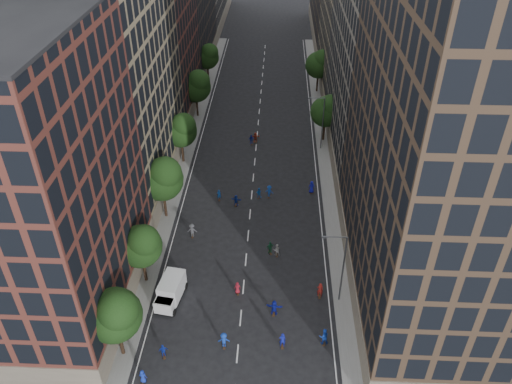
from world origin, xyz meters
TOP-DOWN VIEW (x-y plane):
  - ground at (0.00, 40.00)m, footprint 240.00×240.00m
  - sidewalk_left at (-12.00, 47.50)m, footprint 4.00×105.00m
  - sidewalk_right at (12.00, 47.50)m, footprint 4.00×105.00m
  - bldg_left_a at (-19.00, 11.00)m, footprint 14.00×22.00m
  - bldg_left_b at (-19.00, 35.00)m, footprint 14.00×26.00m
  - bldg_left_c at (-19.00, 58.00)m, footprint 14.00×20.00m
  - bldg_right_a at (19.00, 15.00)m, footprint 14.00×30.00m
  - bldg_right_b at (19.00, 44.00)m, footprint 14.00×28.00m
  - tree_left_0 at (-11.01, 3.85)m, footprint 5.20×5.20m
  - tree_left_1 at (-11.02, 13.86)m, footprint 4.80×4.80m
  - tree_left_2 at (-10.99, 25.83)m, footprint 5.60×5.60m
  - tree_left_3 at (-11.02, 39.85)m, footprint 5.00×5.00m
  - tree_left_4 at (-11.00, 55.84)m, footprint 5.40×5.40m
  - tree_left_5 at (-11.02, 71.86)m, footprint 4.80×4.80m
  - tree_right_a at (11.38, 47.85)m, footprint 5.00×5.00m
  - tree_right_b at (11.39, 67.85)m, footprint 5.20×5.20m
  - streetlamp_near at (10.37, 12.00)m, footprint 2.64×0.22m
  - streetlamp_far at (10.37, 45.00)m, footprint 2.64×0.22m
  - cargo_van at (-7.78, 11.26)m, footprint 3.01×5.14m
  - skater_0 at (-8.50, 1.00)m, footprint 0.82×0.61m
  - skater_1 at (4.39, 5.59)m, footprint 0.70×0.50m
  - skater_2 at (8.50, 6.14)m, footprint 1.02×0.84m
  - skater_3 at (-1.39, 5.32)m, footprint 1.20×0.75m
  - skater_4 at (-7.15, 3.89)m, footprint 0.99×0.63m
  - skater_5 at (3.51, 9.70)m, footprint 1.80×0.76m
  - skater_6 at (-0.60, 12.55)m, footprint 0.81×0.62m
  - skater_7 at (8.50, 12.46)m, footprint 0.71×0.48m
  - skater_8 at (3.68, 18.95)m, footprint 0.88×0.74m
  - skater_9 at (-7.05, 22.01)m, footprint 1.22×0.70m
  - skater_10 at (2.89, 19.31)m, footprint 1.09×0.79m
  - skater_11 at (-2.03, 28.93)m, footprint 1.54×0.76m
  - skater_12 at (8.50, 32.45)m, footprint 0.95×0.67m
  - skater_13 at (-4.53, 30.16)m, footprint 0.63×0.47m
  - skater_14 at (1.02, 30.92)m, footprint 0.83×0.69m
  - skater_15 at (2.50, 31.12)m, footprint 1.34×1.05m
  - skater_16 at (-0.83, 46.07)m, footprint 1.06×0.70m
  - skater_17 at (-0.17, 46.79)m, footprint 1.66×0.90m

SIDE VIEW (x-z plane):
  - ground at x=0.00m, z-range 0.00..0.00m
  - sidewalk_left at x=-12.00m, z-range 0.00..0.15m
  - sidewalk_right at x=12.00m, z-range 0.00..0.15m
  - skater_6 at x=-0.60m, z-range 0.00..1.50m
  - skater_0 at x=-8.50m, z-range 0.00..1.52m
  - skater_14 at x=1.02m, z-range 0.00..1.54m
  - skater_4 at x=-7.15m, z-range 0.00..1.56m
  - skater_13 at x=-4.53m, z-range 0.00..1.58m
  - skater_11 at x=-2.03m, z-range 0.00..1.59m
  - skater_8 at x=3.68m, z-range 0.00..1.63m
  - skater_16 at x=-0.83m, z-range 0.00..1.67m
  - skater_17 at x=-0.17m, z-range 0.00..1.71m
  - skater_10 at x=2.89m, z-range 0.00..1.72m
  - skater_3 at x=-1.39m, z-range 0.00..1.79m
  - skater_1 at x=4.39m, z-range 0.00..1.81m
  - skater_15 at x=2.50m, z-range 0.00..1.83m
  - skater_12 at x=8.50m, z-range 0.00..1.84m
  - skater_5 at x=3.51m, z-range 0.00..1.88m
  - skater_9 at x=-7.05m, z-range 0.00..1.88m
  - skater_7 at x=8.50m, z-range 0.00..1.90m
  - skater_2 at x=8.50m, z-range 0.00..1.95m
  - cargo_van at x=-7.78m, z-range 0.07..2.66m
  - streetlamp_near at x=10.37m, z-range 0.64..9.70m
  - streetlamp_far at x=10.37m, z-range 0.64..9.70m
  - tree_left_1 at x=-11.02m, z-range 1.45..9.66m
  - tree_right_a at x=11.38m, z-range 1.43..9.83m
  - tree_left_5 at x=-11.02m, z-range 1.51..9.84m
  - tree_left_3 at x=-11.02m, z-range 1.53..10.11m
  - tree_left_0 at x=-11.01m, z-range 1.54..10.37m
  - tree_right_b at x=11.39m, z-range 1.54..10.37m
  - tree_left_4 at x=-11.00m, z-range 1.56..10.63m
  - tree_left_2 at x=-10.99m, z-range 1.63..11.08m
  - bldg_left_c at x=-19.00m, z-range 0.00..28.00m
  - bldg_left_a at x=-19.00m, z-range 0.00..30.00m
  - bldg_right_b at x=19.00m, z-range 0.00..33.00m
  - bldg_left_b at x=-19.00m, z-range 0.00..34.00m
  - bldg_right_a at x=19.00m, z-range 0.00..36.00m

